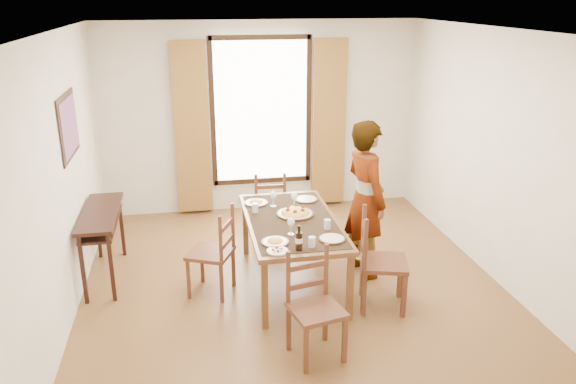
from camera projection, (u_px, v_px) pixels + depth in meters
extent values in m
plane|color=brown|center=(294.00, 287.00, 6.14)|extent=(5.00, 5.00, 0.00)
cube|color=silver|center=(261.00, 118.00, 8.00)|extent=(4.50, 0.10, 2.70)
cube|color=silver|center=(373.00, 289.00, 3.37)|extent=(4.50, 0.10, 2.70)
cube|color=silver|center=(61.00, 181.00, 5.31)|extent=(0.10, 5.00, 2.70)
cube|color=silver|center=(498.00, 158.00, 6.07)|extent=(0.10, 5.00, 2.70)
cube|color=white|center=(295.00, 28.00, 5.23)|extent=(4.50, 5.00, 0.04)
cube|color=white|center=(261.00, 112.00, 7.94)|extent=(1.30, 0.04, 2.00)
cube|color=olive|center=(192.00, 129.00, 7.79)|extent=(0.48, 0.10, 2.40)
cube|color=olive|center=(329.00, 124.00, 8.12)|extent=(0.48, 0.10, 2.40)
cube|color=black|center=(68.00, 126.00, 5.73)|extent=(0.02, 0.86, 0.66)
cube|color=#BE4223|center=(69.00, 126.00, 5.73)|extent=(0.01, 0.76, 0.56)
cube|color=black|center=(100.00, 213.00, 6.09)|extent=(0.38, 1.20, 0.04)
cube|color=black|center=(101.00, 223.00, 6.13)|extent=(0.34, 1.10, 0.03)
cube|color=black|center=(83.00, 270.00, 5.69)|extent=(0.04, 0.04, 0.76)
cube|color=black|center=(98.00, 228.00, 6.71)|extent=(0.04, 0.04, 0.76)
cube|color=black|center=(112.00, 268.00, 5.74)|extent=(0.04, 0.04, 0.76)
cube|color=black|center=(122.00, 226.00, 6.76)|extent=(0.04, 0.04, 0.76)
cube|color=brown|center=(292.00, 222.00, 5.98)|extent=(0.95, 1.78, 0.05)
cube|color=black|center=(292.00, 220.00, 5.97)|extent=(0.88, 1.64, 0.01)
cube|color=brown|center=(265.00, 295.00, 5.27)|extent=(0.06, 0.06, 0.70)
cube|color=brown|center=(245.00, 227.00, 6.81)|extent=(0.06, 0.06, 0.70)
cube|color=brown|center=(350.00, 288.00, 5.41)|extent=(0.06, 0.06, 0.70)
cube|color=brown|center=(312.00, 222.00, 6.95)|extent=(0.06, 0.06, 0.70)
cube|color=brown|center=(210.00, 253.00, 5.89)|extent=(0.57, 0.57, 0.04)
cube|color=brown|center=(202.00, 263.00, 6.17)|extent=(0.04, 0.04, 0.46)
cube|color=brown|center=(233.00, 267.00, 6.09)|extent=(0.04, 0.04, 0.46)
cube|color=brown|center=(188.00, 278.00, 5.84)|extent=(0.04, 0.04, 0.46)
cube|color=brown|center=(221.00, 283.00, 5.75)|extent=(0.04, 0.04, 0.46)
cube|color=brown|center=(233.00, 226.00, 5.92)|extent=(0.04, 0.04, 0.51)
cube|color=brown|center=(221.00, 240.00, 5.59)|extent=(0.04, 0.04, 0.51)
cube|color=brown|center=(227.00, 242.00, 5.79)|extent=(0.18, 0.34, 0.05)
cube|color=brown|center=(227.00, 225.00, 5.73)|extent=(0.18, 0.34, 0.05)
cube|color=brown|center=(269.00, 206.00, 7.22)|extent=(0.43, 0.43, 0.04)
cube|color=brown|center=(281.00, 216.00, 7.49)|extent=(0.04, 0.04, 0.44)
cube|color=brown|center=(285.00, 227.00, 7.15)|extent=(0.04, 0.04, 0.44)
cube|color=brown|center=(254.00, 218.00, 7.44)|extent=(0.04, 0.04, 0.44)
cube|color=brown|center=(257.00, 228.00, 7.11)|extent=(0.04, 0.04, 0.44)
cube|color=brown|center=(285.00, 192.00, 6.99)|extent=(0.04, 0.04, 0.49)
cube|color=brown|center=(256.00, 193.00, 6.94)|extent=(0.04, 0.04, 0.49)
cube|color=brown|center=(270.00, 200.00, 7.00)|extent=(0.36, 0.04, 0.05)
cube|color=brown|center=(270.00, 187.00, 6.94)|extent=(0.36, 0.04, 0.05)
cube|color=brown|center=(317.00, 310.00, 4.82)|extent=(0.51, 0.51, 0.04)
cube|color=brown|center=(306.00, 350.00, 4.67)|extent=(0.04, 0.04, 0.46)
cube|color=brown|center=(289.00, 327.00, 4.99)|extent=(0.04, 0.04, 0.46)
cube|color=brown|center=(345.00, 339.00, 4.81)|extent=(0.04, 0.04, 0.46)
cube|color=brown|center=(325.00, 318.00, 5.12)|extent=(0.04, 0.04, 0.46)
cube|color=brown|center=(288.00, 278.00, 4.84)|extent=(0.04, 0.04, 0.51)
cube|color=brown|center=(326.00, 270.00, 4.97)|extent=(0.04, 0.04, 0.51)
cube|color=brown|center=(307.00, 284.00, 4.94)|extent=(0.36, 0.11, 0.05)
cube|color=brown|center=(307.00, 266.00, 4.88)|extent=(0.36, 0.11, 0.05)
cube|color=brown|center=(384.00, 263.00, 5.60)|extent=(0.56, 0.56, 0.04)
cube|color=brown|center=(404.00, 295.00, 5.49)|extent=(0.04, 0.04, 0.49)
cube|color=brown|center=(364.00, 293.00, 5.52)|extent=(0.04, 0.04, 0.49)
cube|color=brown|center=(400.00, 276.00, 5.85)|extent=(0.04, 0.04, 0.49)
cube|color=brown|center=(363.00, 274.00, 5.89)|extent=(0.04, 0.04, 0.49)
cube|color=brown|center=(365.00, 246.00, 5.35)|extent=(0.04, 0.04, 0.54)
cube|color=brown|center=(364.00, 229.00, 5.71)|extent=(0.04, 0.04, 0.54)
cube|color=brown|center=(364.00, 247.00, 5.57)|extent=(0.13, 0.38, 0.05)
cube|color=brown|center=(365.00, 229.00, 5.50)|extent=(0.13, 0.38, 0.05)
imported|color=gray|center=(365.00, 199.00, 6.18)|extent=(0.83, 0.70, 1.78)
cylinder|color=silver|center=(327.00, 224.00, 5.72)|extent=(0.07, 0.07, 0.10)
cylinder|color=silver|center=(255.00, 208.00, 6.16)|extent=(0.07, 0.07, 0.10)
cylinder|color=silver|center=(312.00, 242.00, 5.31)|extent=(0.07, 0.07, 0.10)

